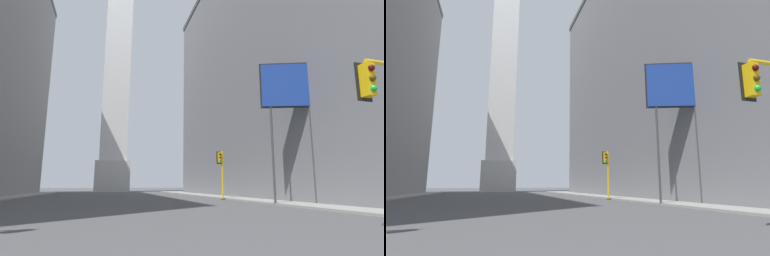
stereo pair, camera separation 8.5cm
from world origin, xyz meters
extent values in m
cube|color=gray|center=(13.29, 25.71, 0.07)|extent=(5.00, 85.71, 0.15)
cube|color=slate|center=(27.60, 30.48, 17.63)|extent=(27.83, 56.01, 35.27)
cube|color=silver|center=(0.00, 71.42, 3.45)|extent=(7.63, 7.63, 6.91)
cube|color=white|center=(0.00, 71.42, 36.25)|extent=(6.11, 6.11, 58.69)
cube|color=#E5B20F|center=(6.47, 6.41, 4.78)|extent=(0.34, 0.34, 1.10)
cube|color=black|center=(6.47, 6.59, 4.78)|extent=(0.58, 0.03, 1.32)
sphere|color=#410907|center=(6.47, 6.22, 5.13)|extent=(0.22, 0.22, 0.22)
sphere|color=#483506|center=(6.47, 6.22, 4.78)|extent=(0.22, 0.22, 0.22)
sphere|color=green|center=(6.47, 6.22, 4.44)|extent=(0.22, 0.22, 0.22)
cylinder|color=yellow|center=(10.46, 29.12, 2.54)|extent=(0.18, 0.18, 5.09)
cylinder|color=#262626|center=(10.46, 29.12, 0.05)|extent=(0.40, 0.40, 0.10)
cube|color=#E5B20F|center=(10.17, 29.12, 4.39)|extent=(0.35, 0.35, 1.10)
cube|color=black|center=(10.17, 29.30, 4.39)|extent=(0.58, 0.04, 1.32)
sphere|color=#410907|center=(10.17, 28.93, 4.73)|extent=(0.22, 0.22, 0.22)
sphere|color=#483506|center=(10.17, 28.93, 4.39)|extent=(0.22, 0.22, 0.22)
sphere|color=green|center=(10.17, 28.93, 4.05)|extent=(0.22, 0.22, 0.22)
cylinder|color=#3F3F42|center=(10.87, 19.60, 3.81)|extent=(0.18, 0.18, 7.62)
cylinder|color=#3F3F42|center=(13.71, 18.53, 3.81)|extent=(0.18, 0.18, 7.62)
cube|color=navy|center=(12.29, 19.06, 9.38)|extent=(4.14, 1.75, 3.51)
cube|color=black|center=(12.29, 19.06, 9.38)|extent=(4.33, 1.72, 3.75)
camera|label=1|loc=(-1.54, -0.87, 1.43)|focal=28.00mm
camera|label=2|loc=(-1.46, -0.89, 1.43)|focal=28.00mm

